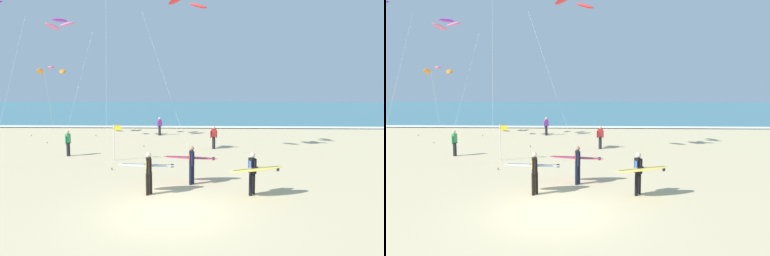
# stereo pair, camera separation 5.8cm
# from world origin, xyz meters

# --- Properties ---
(ground_plane) EXTENTS (160.00, 160.00, 0.00)m
(ground_plane) POSITION_xyz_m (0.00, 0.00, 0.00)
(ground_plane) COLOR #CCB789
(ocean_water) EXTENTS (160.00, 60.00, 0.08)m
(ocean_water) POSITION_xyz_m (0.00, 55.55, 0.04)
(ocean_water) COLOR teal
(ocean_water) RESTS_ON ground
(shoreline_foam) EXTENTS (160.00, 1.64, 0.01)m
(shoreline_foam) POSITION_xyz_m (0.00, 25.85, 0.09)
(shoreline_foam) COLOR white
(shoreline_foam) RESTS_ON ocean_water
(surfer_lead) EXTENTS (2.29, 1.26, 1.71)m
(surfer_lead) POSITION_xyz_m (3.11, 2.13, 1.05)
(surfer_lead) COLOR black
(surfer_lead) RESTS_ON ground
(surfer_trailing) EXTENTS (2.41, 1.16, 1.71)m
(surfer_trailing) POSITION_xyz_m (-1.08, 2.37, 1.05)
(surfer_trailing) COLOR black
(surfer_trailing) RESTS_ON ground
(surfer_third) EXTENTS (2.51, 1.07, 1.71)m
(surfer_third) POSITION_xyz_m (0.58, 3.97, 1.05)
(surfer_third) COLOR black
(surfer_third) RESTS_ON ground
(kite_arc_rose_near) EXTENTS (2.76, 5.70, 5.98)m
(kite_arc_rose_near) POSITION_xyz_m (-12.16, 19.84, 5.65)
(kite_arc_rose_near) COLOR orange
(kite_arc_rose_near) RESTS_ON ground
(kite_arc_charcoal_high) EXTENTS (4.62, 3.72, 9.92)m
(kite_arc_charcoal_high) POSITION_xyz_m (0.10, 11.50, 9.53)
(kite_arc_charcoal_high) COLOR red
(kite_arc_charcoal_high) RESTS_ON ground
(kite_arc_violet_distant) EXTENTS (3.30, 3.78, 9.41)m
(kite_arc_violet_distant) POSITION_xyz_m (-10.01, 16.67, 9.04)
(kite_arc_violet_distant) COLOR pink
(kite_arc_violet_distant) RESTS_ON ground
(bystander_purple_top) EXTENTS (0.40, 0.36, 1.59)m
(bystander_purple_top) POSITION_xyz_m (-2.80, 19.85, 0.81)
(bystander_purple_top) COLOR black
(bystander_purple_top) RESTS_ON ground
(bystander_green_top) EXTENTS (0.27, 0.48, 1.59)m
(bystander_green_top) POSITION_xyz_m (-7.25, 10.12, 0.81)
(bystander_green_top) COLOR black
(bystander_green_top) RESTS_ON ground
(bystander_red_top) EXTENTS (0.48, 0.27, 1.59)m
(bystander_red_top) POSITION_xyz_m (1.76, 13.06, 0.81)
(bystander_red_top) COLOR black
(bystander_red_top) RESTS_ON ground
(lifeguard_flag) EXTENTS (0.45, 0.05, 2.10)m
(lifeguard_flag) POSITION_xyz_m (-4.03, 8.89, 1.27)
(lifeguard_flag) COLOR silver
(lifeguard_flag) RESTS_ON ground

